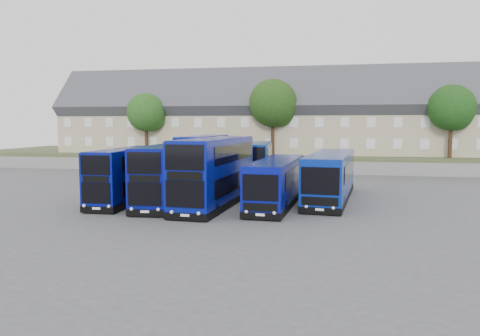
% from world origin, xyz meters
% --- Properties ---
extents(ground, '(120.00, 120.00, 0.00)m').
position_xyz_m(ground, '(0.00, 0.00, 0.00)').
color(ground, '#4B4B50').
rests_on(ground, ground).
extents(retaining_wall, '(70.00, 0.40, 1.50)m').
position_xyz_m(retaining_wall, '(0.00, 24.00, 0.75)').
color(retaining_wall, slate).
rests_on(retaining_wall, ground).
extents(earth_bank, '(80.00, 20.00, 2.00)m').
position_xyz_m(earth_bank, '(0.00, 34.00, 1.00)').
color(earth_bank, '#3C4929').
rests_on(earth_bank, ground).
extents(terrace_row, '(54.00, 10.40, 11.20)m').
position_xyz_m(terrace_row, '(0.00, 30.00, 6.60)').
color(terrace_row, tan).
rests_on(terrace_row, earth_bank).
extents(dd_front_left, '(2.57, 10.02, 3.95)m').
position_xyz_m(dd_front_left, '(-5.85, 1.40, 1.94)').
color(dd_front_left, navy).
rests_on(dd_front_left, ground).
extents(dd_front_mid, '(3.36, 10.81, 4.23)m').
position_xyz_m(dd_front_mid, '(-2.68, 1.28, 2.08)').
color(dd_front_mid, '#060C77').
rests_on(dd_front_mid, ground).
extents(dd_front_right, '(3.45, 12.10, 4.76)m').
position_xyz_m(dd_front_right, '(0.93, 1.31, 2.34)').
color(dd_front_right, '#071283').
rests_on(dd_front_right, ground).
extents(dd_rear_left, '(2.82, 11.49, 4.55)m').
position_xyz_m(dd_rear_left, '(-3.99, 15.85, 2.23)').
color(dd_rear_left, '#07178F').
rests_on(dd_rear_left, ground).
extents(dd_rear_right, '(3.07, 10.01, 3.91)m').
position_xyz_m(dd_rear_right, '(1.94, 14.55, 1.92)').
color(dd_rear_right, navy).
rests_on(dd_rear_right, ground).
extents(coach_east_a, '(3.11, 12.04, 3.26)m').
position_xyz_m(coach_east_a, '(5.22, 2.33, 1.60)').
color(coach_east_a, '#070F8C').
rests_on(coach_east_a, ground).
extents(coach_east_b, '(4.01, 13.28, 3.58)m').
position_xyz_m(coach_east_b, '(8.99, 5.28, 1.76)').
color(coach_east_b, '#082597').
rests_on(coach_east_b, ground).
extents(tree_west, '(4.80, 4.80, 7.65)m').
position_xyz_m(tree_west, '(-13.85, 25.10, 7.05)').
color(tree_west, '#382314').
rests_on(tree_west, earth_bank).
extents(tree_mid, '(5.76, 5.76, 9.18)m').
position_xyz_m(tree_mid, '(2.15, 25.60, 8.07)').
color(tree_mid, '#382314').
rests_on(tree_mid, earth_bank).
extents(tree_east, '(5.12, 5.12, 8.16)m').
position_xyz_m(tree_east, '(22.15, 25.10, 7.39)').
color(tree_east, '#382314').
rests_on(tree_east, earth_bank).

